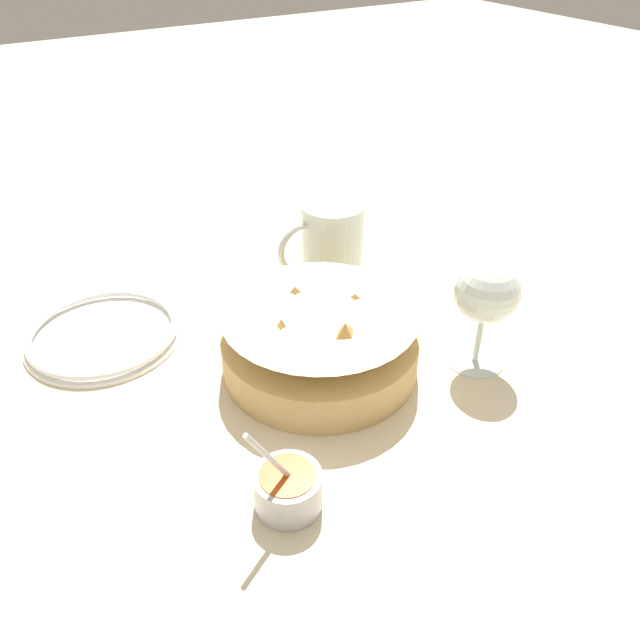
{
  "coord_description": "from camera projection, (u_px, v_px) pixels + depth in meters",
  "views": [
    {
      "loc": [
        0.32,
        0.5,
        0.46
      ],
      "look_at": [
        0.04,
        0.03,
        0.07
      ],
      "focal_mm": 35.0,
      "sensor_mm": 36.0,
      "label": 1
    }
  ],
  "objects": [
    {
      "name": "wine_glass",
      "position": [
        487.0,
        295.0,
        0.67
      ],
      "size": [
        0.07,
        0.07,
        0.13
      ],
      "color": "silver",
      "rests_on": "ground_plane"
    },
    {
      "name": "beer_mug",
      "position": [
        331.0,
        244.0,
        0.85
      ],
      "size": [
        0.13,
        0.09,
        0.11
      ],
      "color": "silver",
      "rests_on": "ground_plane"
    },
    {
      "name": "sauce_cup",
      "position": [
        288.0,
        488.0,
        0.55
      ],
      "size": [
        0.07,
        0.06,
        0.11
      ],
      "color": "#B7B7BC",
      "rests_on": "ground_plane"
    },
    {
      "name": "ground_plane",
      "position": [
        333.0,
        343.0,
        0.75
      ],
      "size": [
        4.0,
        4.0,
        0.0
      ],
      "primitive_type": "plane",
      "color": "beige"
    },
    {
      "name": "food_basket",
      "position": [
        321.0,
        342.0,
        0.7
      ],
      "size": [
        0.22,
        0.22,
        0.09
      ],
      "color": "tan",
      "rests_on": "ground_plane"
    },
    {
      "name": "side_plate",
      "position": [
        103.0,
        334.0,
        0.76
      ],
      "size": [
        0.19,
        0.19,
        0.01
      ],
      "color": "white",
      "rests_on": "ground_plane"
    }
  ]
}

